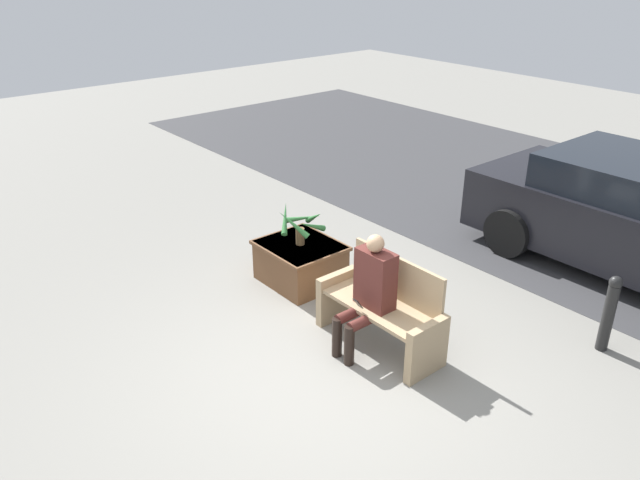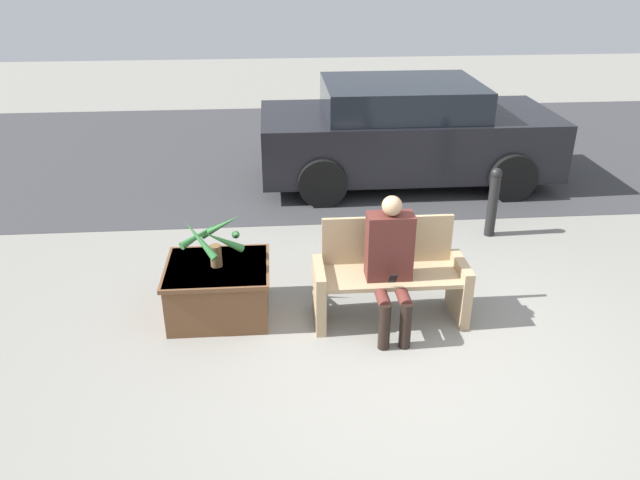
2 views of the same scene
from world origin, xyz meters
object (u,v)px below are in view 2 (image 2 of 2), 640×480
at_px(parked_car, 405,133).
at_px(bollard_post, 493,201).
at_px(bench, 389,276).
at_px(person_seated, 390,259).
at_px(potted_plant, 216,238).
at_px(planter_box, 219,288).

height_order(parked_car, bollard_post, parked_car).
bearing_deg(bench, parked_car, 76.47).
relative_size(bench, person_seated, 1.11).
relative_size(potted_plant, parked_car, 0.15).
bearing_deg(parked_car, bollard_post, -71.22).
xyz_separation_m(planter_box, bollard_post, (3.13, 1.51, 0.17)).
distance_m(planter_box, parked_car, 4.28).
bearing_deg(parked_car, planter_box, -125.35).
height_order(planter_box, parked_car, parked_car).
height_order(bench, potted_plant, potted_plant).
distance_m(potted_plant, parked_car, 4.24).
bearing_deg(person_seated, planter_box, 167.75).
bearing_deg(person_seated, parked_car, 76.56).
bearing_deg(planter_box, bench, -5.90).
relative_size(bench, parked_car, 0.34).
height_order(person_seated, parked_car, parked_car).
relative_size(bench, bollard_post, 1.65).
bearing_deg(bench, potted_plant, 173.65).
bearing_deg(person_seated, bench, 78.40).
bearing_deg(bollard_post, person_seated, -130.53).
relative_size(bench, planter_box, 1.46).
height_order(person_seated, planter_box, person_seated).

